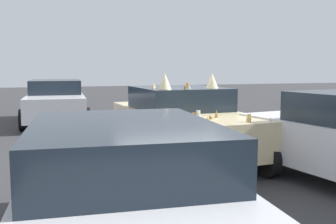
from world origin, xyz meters
TOP-DOWN VIEW (x-y plane):
  - ground_plane at (0.00, 0.00)m, footprint 60.00×60.00m
  - art_car_decorated at (0.03, 0.00)m, footprint 4.53×2.23m
  - parked_sedan_near_left at (5.66, 2.25)m, footprint 4.52×2.14m
  - parked_sedan_far_left at (-4.23, 2.05)m, footprint 4.58×2.24m

SIDE VIEW (x-z plane):
  - ground_plane at x=0.00m, z-range 0.00..0.00m
  - parked_sedan_far_left at x=-4.23m, z-range 0.02..1.32m
  - art_car_decorated at x=0.03m, z-range -0.13..1.54m
  - parked_sedan_near_left at x=5.66m, z-range 0.01..1.40m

